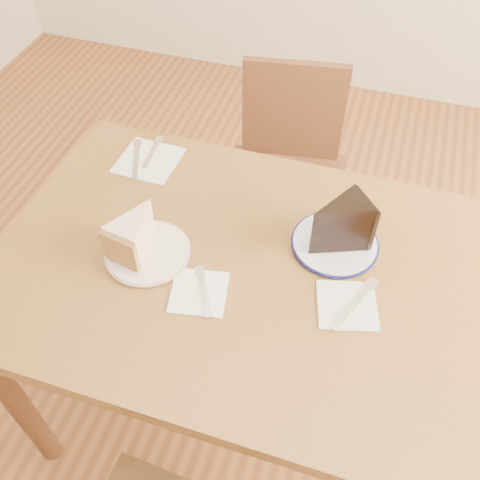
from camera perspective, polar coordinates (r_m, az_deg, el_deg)
name	(u,v)px	position (r m, az deg, el deg)	size (l,w,h in m)	color
ground	(246,403)	(1.89, 0.59, -17.00)	(4.00, 4.00, 0.00)	#4F2A15
table	(248,291)	(1.33, 0.82, -5.49)	(1.20, 0.80, 0.75)	#492E14
chair_far	(286,176)	(1.90, 4.95, 6.79)	(0.47, 0.47, 0.83)	#341B0F
plate_cream	(148,253)	(1.28, -9.80, -1.32)	(0.19, 0.19, 0.01)	silver
plate_navy	(335,244)	(1.30, 10.07, -0.37)	(0.20, 0.20, 0.01)	white
carrot_cake	(138,232)	(1.26, -10.84, 0.79)	(0.09, 0.13, 0.09)	beige
chocolate_cake	(336,228)	(1.25, 10.20, 1.28)	(0.09, 0.13, 0.12)	black
napkin_cream	(199,292)	(1.20, -4.40, -5.57)	(0.12, 0.12, 0.00)	white
napkin_navy	(347,305)	(1.20, 11.35, -6.83)	(0.13, 0.13, 0.00)	white
napkin_spare	(149,160)	(1.53, -9.72, 8.37)	(0.16, 0.16, 0.00)	white
fork_cream	(204,292)	(1.20, -3.85, -5.51)	(0.01, 0.14, 0.00)	silver
knife_navy	(354,304)	(1.20, 12.12, -6.70)	(0.02, 0.17, 0.00)	silver
fork_spare	(152,152)	(1.55, -9.35, 9.21)	(0.01, 0.14, 0.00)	silver
knife_spare	(137,159)	(1.53, -10.96, 8.52)	(0.01, 0.16, 0.00)	silver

